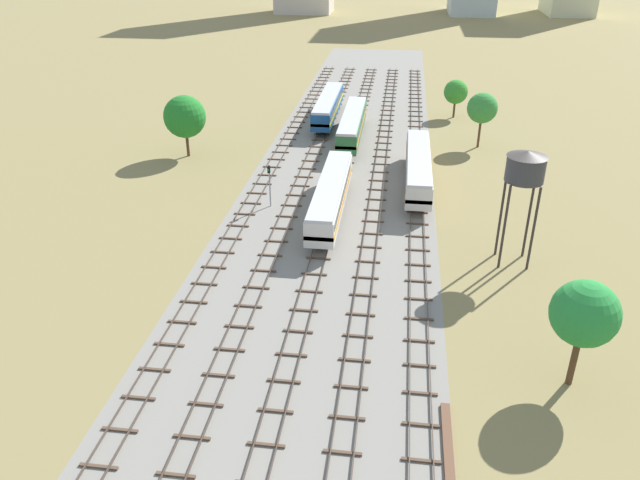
{
  "coord_description": "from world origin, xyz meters",
  "views": [
    {
      "loc": [
        7.0,
        -19.66,
        28.7
      ],
      "look_at": [
        0.0,
        32.61,
        1.5
      ],
      "focal_mm": 34.41,
      "sensor_mm": 36.0,
      "label": 1
    }
  ],
  "objects_px": {
    "water_tower": "(525,169)",
    "signal_post_nearest": "(269,180)",
    "diesel_railcar_centre_left_nearest": "(331,194)",
    "diesel_railcar_left_midfar": "(328,105)",
    "diesel_railcar_centre_left_mid": "(352,124)",
    "diesel_railcar_centre_right_near": "(418,166)"
  },
  "relations": [
    {
      "from": "diesel_railcar_centre_right_near",
      "to": "diesel_railcar_centre_left_mid",
      "type": "xyz_separation_m",
      "value": [
        -9.5,
        16.85,
        0.0
      ]
    },
    {
      "from": "signal_post_nearest",
      "to": "diesel_railcar_centre_left_nearest",
      "type": "bearing_deg",
      "value": -13.09
    },
    {
      "from": "diesel_railcar_centre_left_nearest",
      "to": "diesel_railcar_left_midfar",
      "type": "relative_size",
      "value": 1.0
    },
    {
      "from": "water_tower",
      "to": "signal_post_nearest",
      "type": "relative_size",
      "value": 2.21
    },
    {
      "from": "diesel_railcar_centre_left_nearest",
      "to": "diesel_railcar_centre_right_near",
      "type": "distance_m",
      "value": 13.79
    },
    {
      "from": "water_tower",
      "to": "diesel_railcar_centre_left_nearest",
      "type": "bearing_deg",
      "value": 156.52
    },
    {
      "from": "diesel_railcar_centre_left_nearest",
      "to": "water_tower",
      "type": "bearing_deg",
      "value": -23.48
    },
    {
      "from": "water_tower",
      "to": "diesel_railcar_centre_left_mid",
      "type": "bearing_deg",
      "value": 117.74
    },
    {
      "from": "diesel_railcar_centre_left_mid",
      "to": "diesel_railcar_left_midfar",
      "type": "bearing_deg",
      "value": 116.26
    },
    {
      "from": "water_tower",
      "to": "signal_post_nearest",
      "type": "distance_m",
      "value": 27.87
    },
    {
      "from": "diesel_railcar_centre_left_mid",
      "to": "diesel_railcar_left_midfar",
      "type": "distance_m",
      "value": 10.74
    },
    {
      "from": "diesel_railcar_centre_left_nearest",
      "to": "signal_post_nearest",
      "type": "height_order",
      "value": "signal_post_nearest"
    },
    {
      "from": "diesel_railcar_centre_left_nearest",
      "to": "diesel_railcar_left_midfar",
      "type": "height_order",
      "value": "same"
    },
    {
      "from": "diesel_railcar_centre_left_mid",
      "to": "water_tower",
      "type": "xyz_separation_m",
      "value": [
        18.29,
        -34.79,
        6.79
      ]
    },
    {
      "from": "diesel_railcar_centre_right_near",
      "to": "diesel_railcar_left_midfar",
      "type": "xyz_separation_m",
      "value": [
        -14.25,
        26.48,
        0.0
      ]
    },
    {
      "from": "diesel_railcar_centre_left_nearest",
      "to": "water_tower",
      "type": "xyz_separation_m",
      "value": [
        18.29,
        -7.95,
        6.79
      ]
    },
    {
      "from": "diesel_railcar_centre_left_nearest",
      "to": "water_tower",
      "type": "relative_size",
      "value": 1.85
    },
    {
      "from": "water_tower",
      "to": "signal_post_nearest",
      "type": "bearing_deg",
      "value": 159.3
    },
    {
      "from": "diesel_railcar_left_midfar",
      "to": "water_tower",
      "type": "height_order",
      "value": "water_tower"
    },
    {
      "from": "diesel_railcar_centre_right_near",
      "to": "diesel_railcar_left_midfar",
      "type": "height_order",
      "value": "same"
    },
    {
      "from": "diesel_railcar_centre_left_mid",
      "to": "signal_post_nearest",
      "type": "distance_m",
      "value": 26.18
    },
    {
      "from": "diesel_railcar_left_midfar",
      "to": "water_tower",
      "type": "bearing_deg",
      "value": -62.58
    }
  ]
}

